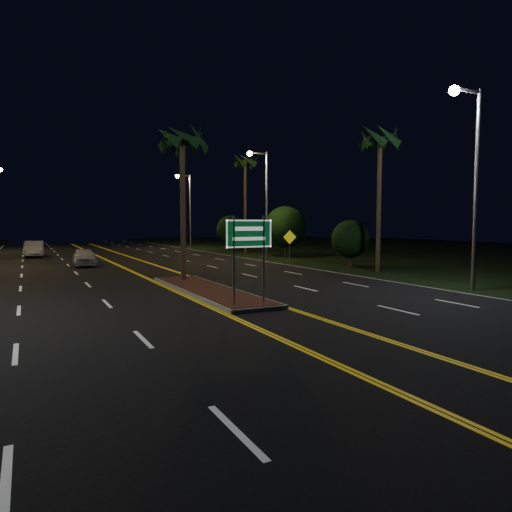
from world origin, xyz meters
TOP-DOWN VIEW (x-y plane):
  - ground at (0.00, 0.00)m, footprint 120.00×120.00m
  - grass_right at (30.00, 25.00)m, footprint 40.00×110.00m
  - median_island at (0.00, 7.00)m, footprint 2.25×10.25m
  - highway_sign at (0.00, 2.80)m, footprint 1.80×0.08m
  - streetlight_right_near at (10.61, 2.00)m, footprint 1.91×0.44m
  - streetlight_right_mid at (10.61, 22.00)m, footprint 1.91×0.44m
  - streetlight_right_far at (10.61, 42.00)m, footprint 1.91×0.44m
  - palm_median at (0.00, 10.50)m, footprint 2.40×2.40m
  - palm_right_near at (12.50, 10.00)m, footprint 2.40×2.40m
  - palm_right_far at (12.80, 30.00)m, footprint 2.40×2.40m
  - shrub_near at (13.50, 14.00)m, footprint 2.70×2.70m
  - shrub_mid at (14.00, 24.00)m, footprint 3.78×3.78m
  - shrub_far at (13.80, 36.00)m, footprint 3.24×3.24m
  - car_near at (-3.49, 22.79)m, footprint 2.17×4.61m
  - car_far at (-6.54, 34.34)m, footprint 2.46×5.16m
  - warning_sign at (11.09, 18.39)m, footprint 1.05×0.21m

SIDE VIEW (x-z plane):
  - ground at x=0.00m, z-range 0.00..0.00m
  - grass_right at x=30.00m, z-range 0.00..0.01m
  - median_island at x=0.00m, z-range 0.00..0.17m
  - car_near at x=-3.49m, z-range 0.00..1.50m
  - car_far at x=-6.54m, z-range 0.00..1.68m
  - warning_sign at x=11.09m, z-range 0.38..2.91m
  - shrub_near at x=13.50m, z-range 0.30..3.60m
  - shrub_far at x=13.80m, z-range 0.36..4.32m
  - highway_sign at x=0.00m, z-range 0.80..4.00m
  - shrub_mid at x=14.00m, z-range 0.42..5.04m
  - streetlight_right_near at x=10.61m, z-range 1.16..10.16m
  - streetlight_right_mid at x=10.61m, z-range 1.16..10.16m
  - streetlight_right_far at x=10.61m, z-range 1.16..10.16m
  - palm_median at x=0.00m, z-range 3.13..11.43m
  - palm_right_near at x=12.50m, z-range 3.56..12.86m
  - palm_right_far at x=12.80m, z-range 3.99..14.29m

